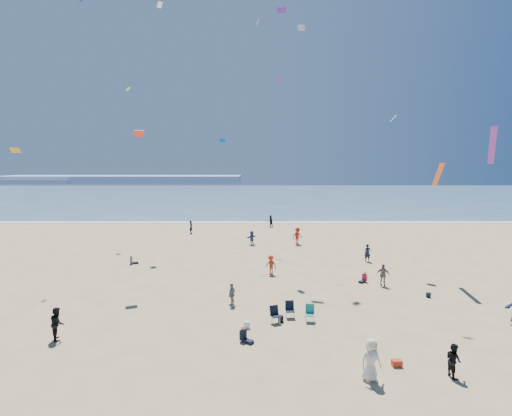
{
  "coord_description": "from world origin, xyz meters",
  "views": [
    {
      "loc": [
        1.93,
        -16.39,
        9.29
      ],
      "look_at": [
        2.0,
        8.0,
        6.51
      ],
      "focal_mm": 28.0,
      "sensor_mm": 36.0,
      "label": 1
    }
  ],
  "objects": [
    {
      "name": "white_tote",
      "position": [
        1.48,
        5.15,
        0.2
      ],
      "size": [
        0.35,
        0.2,
        0.4
      ],
      "primitive_type": "cube",
      "color": "silver",
      "rests_on": "ground"
    },
    {
      "name": "seated_group",
      "position": [
        2.19,
        5.41,
        0.42
      ],
      "size": [
        20.94,
        26.28,
        0.84
      ],
      "color": "beige",
      "rests_on": "ground"
    },
    {
      "name": "black_backpack",
      "position": [
        3.45,
        6.07,
        0.19
      ],
      "size": [
        0.3,
        0.22,
        0.38
      ],
      "primitive_type": "cube",
      "color": "black",
      "rests_on": "ground"
    },
    {
      "name": "standing_flyers",
      "position": [
        5.39,
        17.42,
        0.86
      ],
      "size": [
        27.04,
        41.78,
        1.94
      ],
      "color": "black",
      "rests_on": "ground"
    },
    {
      "name": "kites_aloft",
      "position": [
        9.44,
        13.52,
        15.0
      ],
      "size": [
        41.87,
        38.03,
        26.78
      ],
      "color": "gold",
      "rests_on": "ground"
    },
    {
      "name": "chair_cluster",
      "position": [
        4.11,
        6.2,
        0.5
      ],
      "size": [
        2.74,
        1.51,
        1.0
      ],
      "color": "black",
      "rests_on": "ground"
    },
    {
      "name": "ocean",
      "position": [
        0.0,
        95.0,
        0.03
      ],
      "size": [
        220.0,
        100.0,
        0.06
      ],
      "primitive_type": "cube",
      "color": "#476B84",
      "rests_on": "ground"
    },
    {
      "name": "cooler",
      "position": [
        8.44,
        0.94,
        0.15
      ],
      "size": [
        0.45,
        0.3,
        0.3
      ],
      "primitive_type": "cube",
      "color": "#B33219",
      "rests_on": "ground"
    },
    {
      "name": "navy_bag",
      "position": [
        13.95,
        10.31,
        0.17
      ],
      "size": [
        0.28,
        0.18,
        0.34
      ],
      "primitive_type": "cube",
      "color": "black",
      "rests_on": "ground"
    },
    {
      "name": "headland_far",
      "position": [
        -60.0,
        170.0,
        1.6
      ],
      "size": [
        110.0,
        20.0,
        3.2
      ],
      "primitive_type": "cube",
      "color": "#7A8EA8",
      "rests_on": "ground"
    },
    {
      "name": "ground",
      "position": [
        0.0,
        0.0,
        0.0
      ],
      "size": [
        220.0,
        220.0,
        0.0
      ],
      "primitive_type": "plane",
      "color": "tan",
      "rests_on": "ground"
    },
    {
      "name": "headland_near",
      "position": [
        -100.0,
        165.0,
        1.0
      ],
      "size": [
        40.0,
        14.0,
        2.0
      ],
      "primitive_type": "cube",
      "color": "#7A8EA8",
      "rests_on": "ground"
    },
    {
      "name": "surf_line",
      "position": [
        0.0,
        45.0,
        0.04
      ],
      "size": [
        220.0,
        1.2,
        0.08
      ],
      "primitive_type": "cube",
      "color": "white",
      "rests_on": "ground"
    }
  ]
}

